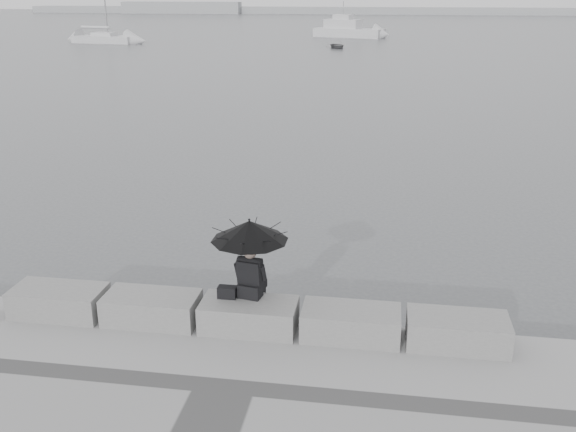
% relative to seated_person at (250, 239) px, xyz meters
% --- Properties ---
extents(ground, '(360.00, 360.00, 0.00)m').
position_rel_seated_person_xyz_m(ground, '(0.02, 0.21, -2.03)').
color(ground, '#4A4D4F').
rests_on(ground, ground).
extents(stone_block_far_left, '(1.60, 0.80, 0.50)m').
position_rel_seated_person_xyz_m(stone_block_far_left, '(-3.38, -0.24, -1.28)').
color(stone_block_far_left, slate).
rests_on(stone_block_far_left, promenade).
extents(stone_block_left, '(1.60, 0.80, 0.50)m').
position_rel_seated_person_xyz_m(stone_block_left, '(-1.68, -0.24, -1.28)').
color(stone_block_left, slate).
rests_on(stone_block_left, promenade).
extents(stone_block_centre, '(1.60, 0.80, 0.50)m').
position_rel_seated_person_xyz_m(stone_block_centre, '(0.02, -0.24, -1.28)').
color(stone_block_centre, slate).
rests_on(stone_block_centre, promenade).
extents(stone_block_right, '(1.60, 0.80, 0.50)m').
position_rel_seated_person_xyz_m(stone_block_right, '(1.72, -0.24, -1.28)').
color(stone_block_right, slate).
rests_on(stone_block_right, promenade).
extents(stone_block_far_right, '(1.60, 0.80, 0.50)m').
position_rel_seated_person_xyz_m(stone_block_far_right, '(3.42, -0.24, -1.28)').
color(stone_block_far_right, slate).
rests_on(stone_block_far_right, promenade).
extents(seated_person, '(1.29, 1.29, 1.39)m').
position_rel_seated_person_xyz_m(seated_person, '(0.00, 0.00, 0.00)').
color(seated_person, black).
rests_on(seated_person, stone_block_centre).
extents(bag, '(0.31, 0.18, 0.20)m').
position_rel_seated_person_xyz_m(bag, '(-0.38, -0.12, -0.93)').
color(bag, black).
rests_on(bag, stone_block_centre).
extents(distant_landmass, '(180.00, 8.00, 2.80)m').
position_rel_seated_person_xyz_m(distant_landmass, '(-8.12, 154.72, -1.13)').
color(distant_landmass, '#9EA1A3').
rests_on(distant_landmass, ground).
extents(sailboat_left, '(7.64, 3.49, 12.90)m').
position_rel_seated_person_xyz_m(sailboat_left, '(-30.32, 62.27, -1.50)').
color(sailboat_left, silver).
rests_on(sailboat_left, ground).
extents(motor_cruiser, '(9.36, 5.64, 4.50)m').
position_rel_seated_person_xyz_m(motor_cruiser, '(-3.22, 75.82, -1.14)').
color(motor_cruiser, silver).
rests_on(motor_cruiser, ground).
extents(dinghy, '(3.13, 2.26, 0.49)m').
position_rel_seated_person_xyz_m(dinghy, '(-3.41, 59.64, -1.79)').
color(dinghy, slate).
rests_on(dinghy, ground).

